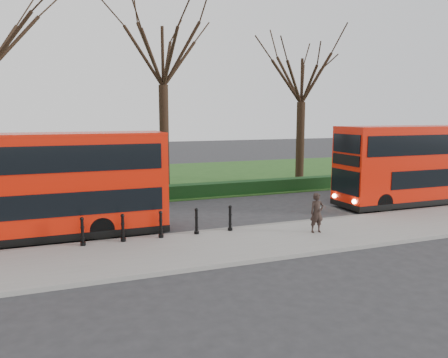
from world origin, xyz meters
name	(u,v)px	position (x,y,z in m)	size (l,w,h in m)	color
ground	(175,230)	(0.00, 0.00, 0.00)	(120.00, 120.00, 0.00)	#28282B
pavement	(196,249)	(0.00, -3.00, 0.07)	(60.00, 4.00, 0.15)	gray
kerb	(181,235)	(0.00, -1.00, 0.07)	(60.00, 0.25, 0.16)	slate
grass_verge	(123,180)	(0.00, 15.00, 0.03)	(60.00, 18.00, 0.06)	#234C19
hedge	(144,194)	(0.00, 6.80, 0.40)	(60.00, 0.90, 0.80)	black
yellow_line_outer	(179,234)	(0.00, -0.70, 0.01)	(60.00, 0.10, 0.01)	yellow
yellow_line_inner	(178,233)	(0.00, -0.50, 0.01)	(60.00, 0.10, 0.01)	yellow
tree_mid	(163,49)	(2.00, 10.00, 8.85)	(7.79, 7.79, 12.17)	black
tree_right	(302,76)	(12.00, 10.00, 7.57)	(6.67, 6.67, 10.42)	black
bollard_row	(161,225)	(-0.90, -1.35, 0.65)	(5.90, 0.15, 1.00)	black
bus_lead	(29,188)	(-5.55, 0.56, 2.08)	(10.40, 2.39, 4.14)	red
bus_rear	(427,165)	(14.34, 0.61, 2.14)	(10.67, 2.45, 4.25)	red
pedestrian	(317,213)	(5.12, -2.86, 0.95)	(0.58, 0.38, 1.60)	black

